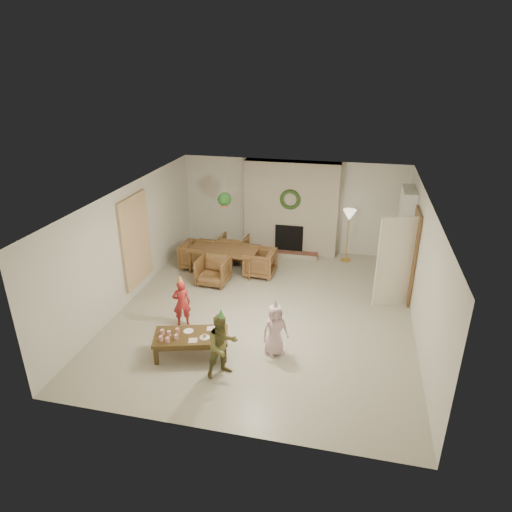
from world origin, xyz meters
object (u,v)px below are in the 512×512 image
(dining_table, at_px, (224,260))
(dining_chair_right, at_px, (260,263))
(dining_chair_left, at_px, (196,255))
(child_pink, at_px, (275,330))
(coffee_table_top, at_px, (191,336))
(dining_chair_far, at_px, (233,248))
(dining_chair_near, at_px, (213,271))
(child_red, at_px, (182,303))
(child_plaid, at_px, (222,346))

(dining_table, relative_size, dining_chair_right, 2.34)
(dining_chair_left, relative_size, child_pink, 0.74)
(dining_chair_left, xyz_separation_m, dining_chair_right, (1.67, -0.09, 0.00))
(dining_table, height_order, dining_chair_left, dining_chair_left)
(coffee_table_top, bearing_deg, dining_chair_far, 79.30)
(dining_chair_near, xyz_separation_m, child_red, (-0.04, -1.87, 0.15))
(dining_table, bearing_deg, dining_chair_right, 0.00)
(dining_chair_right, bearing_deg, child_plaid, 6.31)
(child_red, relative_size, child_plaid, 0.85)
(dining_chair_right, xyz_separation_m, coffee_table_top, (-0.49, -3.46, 0.04))
(dining_chair_far, xyz_separation_m, dining_chair_left, (-0.78, -0.70, 0.00))
(coffee_table_top, xyz_separation_m, child_red, (-0.52, 0.90, 0.11))
(dining_chair_right, distance_m, child_red, 2.76)
(dining_chair_near, relative_size, dining_chair_right, 1.00)
(dining_table, bearing_deg, child_red, -88.81)
(coffee_table_top, xyz_separation_m, child_pink, (1.45, 0.36, 0.12))
(coffee_table_top, relative_size, child_red, 1.35)
(dining_chair_near, distance_m, child_red, 1.87)
(dining_chair_right, bearing_deg, dining_chair_left, -90.00)
(dining_chair_far, height_order, child_pink, child_pink)
(dining_chair_right, relative_size, child_pink, 0.74)
(child_plaid, bearing_deg, dining_chair_far, 62.64)
(dining_chair_right, xyz_separation_m, child_pink, (0.96, -3.10, 0.16))
(dining_chair_far, xyz_separation_m, dining_chair_right, (0.89, -0.79, 0.00))
(dining_chair_near, bearing_deg, dining_chair_right, 38.66)
(dining_chair_right, distance_m, child_pink, 3.25)
(child_red, height_order, child_plaid, child_plaid)
(dining_chair_far, bearing_deg, dining_chair_left, 45.00)
(dining_table, bearing_deg, coffee_table_top, -79.83)
(dining_table, xyz_separation_m, dining_chair_near, (-0.04, -0.74, 0.03))
(dining_chair_left, bearing_deg, dining_chair_far, -45.00)
(dining_chair_right, distance_m, child_plaid, 3.90)
(dining_chair_far, relative_size, coffee_table_top, 0.56)
(dining_chair_near, height_order, child_red, child_red)
(dining_chair_right, xyz_separation_m, child_red, (-1.01, -2.56, 0.15))
(dining_chair_far, relative_size, dining_chair_left, 1.00)
(child_pink, bearing_deg, dining_table, 88.08)
(coffee_table_top, bearing_deg, child_red, 104.08)
(child_red, bearing_deg, dining_chair_right, -135.53)
(child_plaid, bearing_deg, child_red, 92.29)
(dining_chair_right, xyz_separation_m, child_plaid, (0.22, -3.89, 0.24))
(dining_chair_right, relative_size, child_red, 0.75)
(dining_chair_near, bearing_deg, child_plaid, -66.48)
(dining_chair_far, distance_m, coffee_table_top, 4.28)
(child_red, bearing_deg, coffee_table_top, 96.23)
(dining_table, distance_m, child_plaid, 4.11)
(dining_table, relative_size, dining_chair_far, 2.34)
(dining_chair_near, height_order, child_pink, child_pink)
(dining_table, distance_m, dining_chair_right, 0.93)
(dining_chair_near, xyz_separation_m, dining_chair_far, (0.08, 1.49, 0.00))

